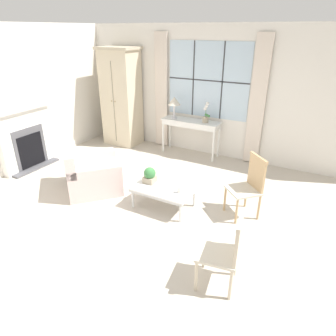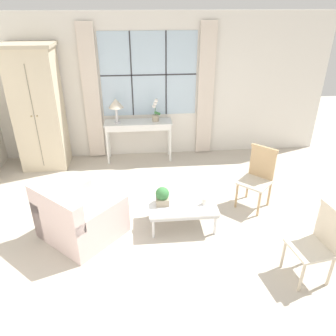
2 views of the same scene
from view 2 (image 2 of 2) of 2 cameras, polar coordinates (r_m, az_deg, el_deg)
name	(u,v)px [view 2 (image 2 of 2)]	position (r m, az deg, el deg)	size (l,w,h in m)	color
ground_plane	(161,246)	(4.59, -1.24, -13.38)	(14.00, 14.00, 0.00)	#BCB2A3
wall_back_windowed	(149,88)	(6.68, -3.31, 13.70)	(7.20, 0.14, 2.80)	silver
armoire	(38,109)	(6.63, -21.64, 9.57)	(0.91, 0.68, 2.31)	beige
console_table	(138,126)	(6.60, -5.19, 7.27)	(1.33, 0.41, 0.82)	white
table_lamp	(116,104)	(6.43, -9.06, 10.93)	(0.29, 0.29, 0.49)	silver
potted_orchid	(155,113)	(6.53, -2.21, 9.56)	(0.17, 0.13, 0.45)	tan
armchair_upholstered	(80,218)	(4.76, -15.07, -8.43)	(1.32, 1.32, 0.84)	beige
side_chair_wooden	(258,174)	(5.32, 15.47, -1.01)	(0.62, 0.62, 0.98)	beige
accent_chair_wooden	(319,240)	(4.23, 24.82, -11.32)	(0.50, 0.50, 0.95)	beige
coffee_table	(182,207)	(4.77, 2.52, -6.73)	(0.98, 0.61, 0.36)	silver
potted_plant_small	(162,196)	(4.68, -0.98, -4.89)	(0.20, 0.20, 0.27)	tan
pillar_candle	(204,201)	(4.74, 6.28, -5.80)	(0.10, 0.10, 0.12)	silver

